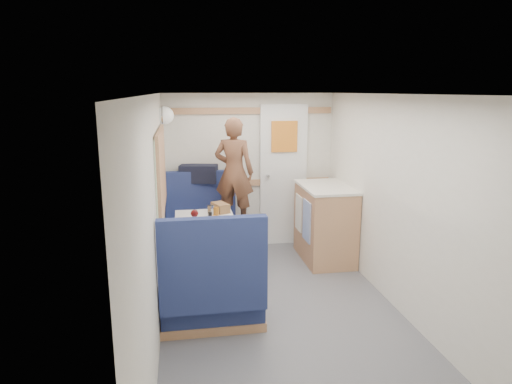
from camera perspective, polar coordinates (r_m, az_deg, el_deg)
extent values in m
plane|color=#515156|center=(4.19, 4.02, -16.47)|extent=(4.50, 4.50, 0.00)
plane|color=silver|center=(3.66, 4.51, 12.06)|extent=(4.50, 4.50, 0.00)
cube|color=silver|center=(5.96, -0.85, 2.62)|extent=(2.20, 0.02, 2.00)
cube|color=silver|center=(3.71, -12.55, -3.87)|extent=(0.02, 4.50, 2.00)
cube|color=silver|center=(4.20, 19.03, -2.34)|extent=(0.02, 4.50, 2.00)
cube|color=#A16C48|center=(5.97, -0.82, 1.17)|extent=(2.15, 0.02, 0.08)
cube|color=#A16C48|center=(5.85, -0.84, 10.13)|extent=(2.15, 0.02, 0.08)
cube|color=#939F87|center=(4.62, -11.84, 2.59)|extent=(0.04, 1.30, 0.72)
cube|color=white|center=(6.03, 3.43, 2.04)|extent=(0.62, 0.04, 1.86)
cube|color=orange|center=(5.92, 3.56, 6.93)|extent=(0.34, 0.03, 0.40)
cylinder|color=silver|center=(5.93, 1.47, 2.08)|extent=(0.04, 0.10, 0.04)
cube|color=white|center=(4.75, -6.35, -3.77)|extent=(0.62, 0.92, 0.04)
cylinder|color=silver|center=(4.86, -6.25, -7.73)|extent=(0.08, 0.08, 0.66)
cylinder|color=silver|center=(4.98, -6.15, -11.35)|extent=(0.36, 0.36, 0.03)
cube|color=navy|center=(5.65, -6.69, -6.13)|extent=(0.88, 0.50, 0.45)
cube|color=navy|center=(5.80, -6.94, -1.27)|extent=(0.88, 0.10, 0.80)
cube|color=#A16C48|center=(5.72, -6.65, -7.89)|extent=(0.90, 0.52, 0.08)
cube|color=navy|center=(4.17, -5.54, -13.13)|extent=(0.88, 0.50, 0.45)
cube|color=navy|center=(3.74, -5.38, -9.11)|extent=(0.88, 0.10, 0.80)
cube|color=#A16C48|center=(4.25, -5.49, -15.38)|extent=(0.90, 0.52, 0.08)
cube|color=#A16C48|center=(5.79, -7.02, 1.03)|extent=(0.90, 0.14, 0.04)
sphere|color=white|center=(5.41, -11.32, 9.37)|extent=(0.20, 0.20, 0.20)
cube|color=#A16C48|center=(5.61, 8.59, -3.94)|extent=(0.54, 0.90, 0.90)
cube|color=silver|center=(5.49, 8.75, 0.61)|extent=(0.56, 0.92, 0.03)
cube|color=#5972B2|center=(5.33, 6.35, -3.62)|extent=(0.01, 0.30, 0.48)
cube|color=silver|center=(5.67, 5.37, -2.62)|extent=(0.01, 0.28, 0.44)
imported|color=brown|center=(5.37, -2.76, 2.51)|extent=(0.55, 0.46, 1.28)
cube|color=black|center=(5.77, -7.18, 2.30)|extent=(0.50, 0.32, 0.22)
cube|color=white|center=(4.65, -5.96, -3.73)|extent=(0.32, 0.40, 0.02)
sphere|color=orange|center=(4.57, -5.27, -3.40)|extent=(0.08, 0.08, 0.08)
cube|color=#EDD988|center=(4.38, -4.15, -4.37)|extent=(0.10, 0.06, 0.03)
cylinder|color=white|center=(4.56, -7.65, -4.21)|extent=(0.06, 0.06, 0.01)
cylinder|color=white|center=(4.54, -7.67, -3.59)|extent=(0.01, 0.01, 0.10)
sphere|color=#470709|center=(4.52, -7.70, -2.67)|extent=(0.08, 0.08, 0.08)
cylinder|color=white|center=(4.36, -8.44, -4.30)|extent=(0.07, 0.07, 0.11)
cylinder|color=silver|center=(4.87, -5.65, -2.36)|extent=(0.07, 0.07, 0.12)
cylinder|color=#8F5314|center=(4.87, -5.03, -2.49)|extent=(0.06, 0.06, 0.10)
cylinder|color=black|center=(4.68, -5.74, -3.09)|extent=(0.04, 0.04, 0.10)
cube|color=brown|center=(5.04, -4.47, -1.94)|extent=(0.20, 0.26, 0.10)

